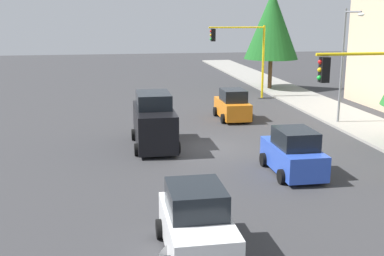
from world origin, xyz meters
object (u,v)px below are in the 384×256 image
Objects in this scene: tree_roadside_far at (272,25)px; delivery_van_black at (154,122)px; traffic_signal_far_left at (242,47)px; car_orange at (232,106)px; traffic_signal_near_left at (378,90)px; car_white at (197,224)px; car_blue at (293,153)px; street_lamp_curbside at (346,54)px.

delivery_van_black is at bearing -35.00° from tree_roadside_far.
car_orange is (7.53, -2.65, -3.20)m from traffic_signal_far_left.
delivery_van_black is (-6.80, -8.19, -2.52)m from traffic_signal_near_left.
car_white is 8.14m from car_blue.
street_lamp_curbside reaches higher than delivery_van_black.
street_lamp_curbside is (-9.61, 3.56, 0.55)m from traffic_signal_near_left.
traffic_signal_far_left is at bearing 171.35° from car_blue.
car_white and car_blue have the same top height.
delivery_van_black reaches higher than car_white.
car_orange is 10.99m from car_blue.
car_blue is (22.52, -6.60, -4.86)m from tree_roadside_far.
traffic_signal_far_left reaches higher than car_white.
tree_roadside_far is 2.36× the size of car_white.
car_blue is (5.32, 5.44, -0.39)m from delivery_van_black.
car_white is at bearing -39.03° from street_lamp_curbside.
tree_roadside_far reaches higher than traffic_signal_near_left.
delivery_van_black is 1.28× the size of car_blue.
car_blue is at bearing 45.64° from delivery_van_black.
traffic_signal_near_left is (20.00, -0.07, -0.30)m from traffic_signal_far_left.
tree_roadside_far is 14.08m from car_orange.
traffic_signal_near_left is at bearing -9.13° from tree_roadside_far.
street_lamp_curbside is (10.39, 3.48, 0.25)m from traffic_signal_far_left.
traffic_signal_near_left is 1.11× the size of delivery_van_black.
delivery_van_black is (2.81, -11.74, -3.07)m from street_lamp_curbside.
car_orange is (11.53, -6.44, -4.86)m from tree_roadside_far.
car_blue is at bearing -37.77° from street_lamp_curbside.
car_blue is (10.99, -0.16, 0.00)m from car_orange.
delivery_van_black reaches higher than car_orange.
car_orange is at bearing -19.41° from traffic_signal_far_left.
tree_roadside_far is at bearing 136.59° from traffic_signal_far_left.
delivery_van_black is 7.62m from car_blue.
car_white is at bearing -18.20° from traffic_signal_far_left.
traffic_signal_far_left is at bearing -161.46° from street_lamp_curbside.
car_blue is at bearing -0.86° from car_orange.
car_white is at bearing -22.52° from tree_roadside_far.
traffic_signal_far_left is 1.59× the size of car_orange.
traffic_signal_far_left is at bearing 147.96° from delivery_van_black.
car_orange is at bearing 135.31° from delivery_van_black.
car_white is 0.99× the size of car_blue.
street_lamp_curbside is at bearing 140.97° from car_white.
car_white is at bearing 0.71° from delivery_van_black.
car_blue is at bearing -16.34° from tree_roadside_far.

